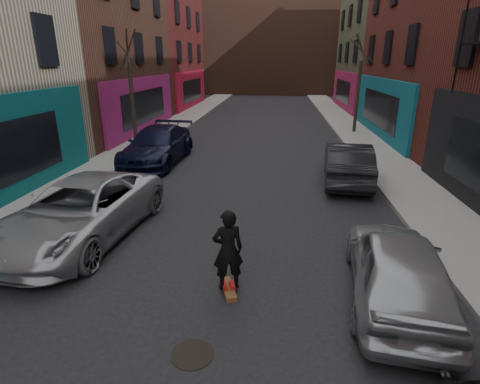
% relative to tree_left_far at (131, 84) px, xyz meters
% --- Properties ---
extents(sidewalk_left, '(2.50, 84.00, 0.13)m').
position_rel_tree_left_far_xyz_m(sidewalk_left, '(-0.05, 12.00, -3.31)').
color(sidewalk_left, gray).
rests_on(sidewalk_left, ground).
extents(sidewalk_right, '(2.50, 84.00, 0.13)m').
position_rel_tree_left_far_xyz_m(sidewalk_right, '(12.45, 12.00, -3.31)').
color(sidewalk_right, gray).
rests_on(sidewalk_right, ground).
extents(building_far, '(40.00, 10.00, 14.00)m').
position_rel_tree_left_far_xyz_m(building_far, '(6.20, 38.00, 3.62)').
color(building_far, '#47281E').
rests_on(building_far, ground).
extents(tree_left_far, '(2.00, 2.00, 6.50)m').
position_rel_tree_left_far_xyz_m(tree_left_far, '(0.00, 0.00, 0.00)').
color(tree_left_far, black).
rests_on(tree_left_far, sidewalk_left).
extents(tree_right_far, '(2.00, 2.00, 6.80)m').
position_rel_tree_left_far_xyz_m(tree_right_far, '(12.40, 6.00, 0.15)').
color(tree_right_far, black).
rests_on(tree_right_far, sidewalk_right).
extents(parked_left_far, '(3.12, 5.83, 1.56)m').
position_rel_tree_left_far_xyz_m(parked_left_far, '(2.36, -10.27, -2.60)').
color(parked_left_far, '#9A9BA2').
rests_on(parked_left_far, ground).
extents(parked_left_end, '(2.45, 5.66, 1.62)m').
position_rel_tree_left_far_xyz_m(parked_left_end, '(1.95, -2.43, -2.57)').
color(parked_left_end, black).
rests_on(parked_left_end, ground).
extents(parked_right_far, '(2.30, 4.50, 1.47)m').
position_rel_tree_left_far_xyz_m(parked_right_far, '(9.83, -12.31, -2.65)').
color(parked_right_far, '#9A9DA2').
rests_on(parked_right_far, ground).
extents(parked_right_end, '(2.10, 4.85, 1.55)m').
position_rel_tree_left_far_xyz_m(parked_right_end, '(10.17, -4.58, -2.60)').
color(parked_right_end, black).
rests_on(parked_right_end, ground).
extents(skateboard, '(0.45, 0.83, 0.10)m').
position_rel_tree_left_far_xyz_m(skateboard, '(6.54, -12.37, -3.33)').
color(skateboard, brown).
rests_on(skateboard, ground).
extents(skateboarder, '(0.72, 0.58, 1.71)m').
position_rel_tree_left_far_xyz_m(skateboarder, '(6.54, -12.37, -2.43)').
color(skateboarder, black).
rests_on(skateboarder, skateboard).
extents(manhole, '(0.79, 0.79, 0.01)m').
position_rel_tree_left_far_xyz_m(manhole, '(6.19, -14.18, -3.37)').
color(manhole, black).
rests_on(manhole, ground).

